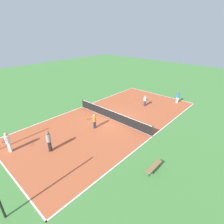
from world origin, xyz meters
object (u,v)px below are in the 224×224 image
Objects in this scene: player_center_orange at (94,120)px; player_baseline_gray at (49,140)px; bench at (154,167)px; tennis_ball_far_baseline at (122,116)px; player_near_white at (8,141)px; tennis_net at (112,115)px; tennis_ball_near_net at (135,102)px; player_far_white at (145,100)px; player_near_blue at (178,97)px.

player_baseline_gray is at bearing 13.52° from player_center_orange.
bench is 8.68m from tennis_ball_far_baseline.
player_center_orange reaches higher than tennis_ball_far_baseline.
player_near_white reaches higher than bench.
tennis_net reaches higher than tennis_ball_near_net.
player_near_white is at bearing 84.99° from tennis_ball_near_net.
player_baseline_gray is (0.00, 7.53, 0.51)m from tennis_net.
player_baseline_gray is at bearing 94.24° from tennis_ball_near_net.
tennis_ball_near_net is (0.98, -13.24, -1.02)m from player_baseline_gray.
player_baseline_gray reaches higher than tennis_ball_near_net.
player_baseline_gray is 1.31× the size of player_far_white.
player_baseline_gray is at bearing 87.15° from tennis_ball_far_baseline.
player_far_white is at bearing 130.20° from player_baseline_gray.
bench is 0.95× the size of player_near_white.
bench is 11.69m from player_far_white.
player_far_white is (-0.65, -8.26, -0.08)m from player_center_orange.
player_baseline_gray reaches higher than player_near_white.
player_far_white reaches higher than tennis_net.
tennis_net is 7.30× the size of player_far_white.
player_near_white is at bearing -64.27° from player_near_blue.
tennis_ball_far_baseline is (-2.78, -11.06, -1.00)m from player_near_white.
player_far_white is (-2.97, -15.42, -0.25)m from player_near_white.
player_center_orange is at bearing -61.50° from player_far_white.
tennis_net is 6.01× the size of bench.
tennis_net is 10.06m from player_near_blue.
bench is at bearing 93.84° from player_center_orange.
player_center_orange reaches higher than player_far_white.
tennis_ball_near_net is at bearing -80.22° from tennis_net.
player_center_orange is 4.92m from player_baseline_gray.
player_center_orange is (0.03, 2.61, 0.32)m from tennis_net.
tennis_ball_far_baseline is at bearing 130.08° from player_baseline_gray.
bench is at bearing 69.30° from player_baseline_gray.
tennis_net is 5.82m from tennis_ball_near_net.
bench is at bearing -30.76° from player_near_blue.
player_near_blue is at bearing 106.41° from player_near_white.
player_center_orange is 7.53m from player_near_white.
player_near_white is at bearing -93.26° from player_baseline_gray.
player_near_blue is 17.34m from player_baseline_gray.
player_near_white is 11.45m from tennis_ball_far_baseline.
bench is 13.97m from player_near_blue.
player_baseline_gray reaches higher than tennis_ball_far_baseline.
tennis_ball_far_baseline is (6.99, -5.13, -0.33)m from bench.
tennis_net is at bearing 132.90° from player_baseline_gray.
player_near_blue is 0.88× the size of player_near_white.
tennis_net is at bearing 71.41° from tennis_ball_far_baseline.
tennis_net is 8.36m from bench.
bench is 24.88× the size of tennis_ball_near_net.
player_center_orange is at bearing 89.40° from tennis_net.
player_near_white reaches higher than player_far_white.
tennis_net is 2.63m from player_center_orange.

